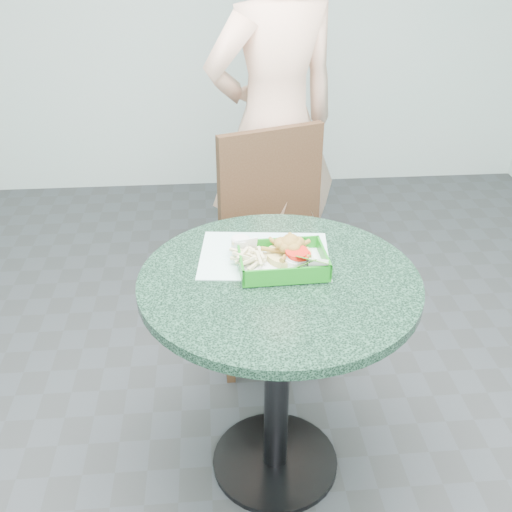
{
  "coord_description": "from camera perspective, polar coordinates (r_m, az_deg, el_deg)",
  "views": [
    {
      "loc": [
        -0.19,
        -1.44,
        1.68
      ],
      "look_at": [
        -0.06,
        0.1,
        0.78
      ],
      "focal_mm": 42.0,
      "sensor_mm": 36.0,
      "label": 1
    }
  ],
  "objects": [
    {
      "name": "dining_chair",
      "position": [
        2.47,
        1.63,
        2.37
      ],
      "size": [
        0.46,
        0.46,
        0.93
      ],
      "rotation": [
        0.0,
        0.0,
        0.34
      ],
      "color": "#4C2615",
      "rests_on": "floor"
    },
    {
      "name": "sauce_ramekin",
      "position": [
        1.8,
        -1.38,
        0.84
      ],
      "size": [
        0.06,
        0.06,
        0.03
      ],
      "rotation": [
        0.0,
        0.0,
        -0.3
      ],
      "color": "silver",
      "rests_on": "food_basket"
    },
    {
      "name": "crab_sandwich",
      "position": [
        1.77,
        3.19,
        0.2
      ],
      "size": [
        0.13,
        0.13,
        0.08
      ],
      "rotation": [
        0.0,
        0.0,
        -0.21
      ],
      "color": "tan",
      "rests_on": "food_basket"
    },
    {
      "name": "diner_person",
      "position": [
        2.59,
        1.83,
        14.97
      ],
      "size": [
        0.86,
        0.72,
        2.01
      ],
      "primitive_type": "imported",
      "rotation": [
        0.0,
        0.0,
        3.53
      ],
      "color": "beige",
      "rests_on": "floor"
    },
    {
      "name": "food_basket",
      "position": [
        1.75,
        2.51,
        -1.33
      ],
      "size": [
        0.25,
        0.18,
        0.05
      ],
      "rotation": [
        0.0,
        0.0,
        0.04
      ],
      "color": "#127A16",
      "rests_on": "placemat"
    },
    {
      "name": "placemat",
      "position": [
        1.83,
        0.8,
        -0.48
      ],
      "size": [
        0.42,
        0.33,
        0.0
      ],
      "primitive_type": "cube",
      "rotation": [
        0.0,
        0.0,
        -0.11
      ],
      "color": "#BFF1EB",
      "rests_on": "cafe_table"
    },
    {
      "name": "cafe_table",
      "position": [
        1.82,
        2.11,
        -7.03
      ],
      "size": [
        0.81,
        0.81,
        0.75
      ],
      "color": "black",
      "rests_on": "floor"
    },
    {
      "name": "fries_pile",
      "position": [
        1.76,
        -0.35,
        -0.34
      ],
      "size": [
        0.14,
        0.14,
        0.04
      ],
      "primitive_type": null,
      "rotation": [
        0.0,
        0.0,
        0.37
      ],
      "color": "beige",
      "rests_on": "food_basket"
    },
    {
      "name": "floor",
      "position": [
        2.22,
        1.82,
        -19.04
      ],
      "size": [
        4.0,
        5.0,
        0.02
      ],
      "primitive_type": "cube",
      "color": "#303335",
      "rests_on": "ground"
    },
    {
      "name": "garnish_cup",
      "position": [
        1.73,
        4.29,
        -0.88
      ],
      "size": [
        0.12,
        0.12,
        0.05
      ],
      "rotation": [
        0.0,
        0.0,
        0.01
      ],
      "color": "white",
      "rests_on": "food_basket"
    }
  ]
}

